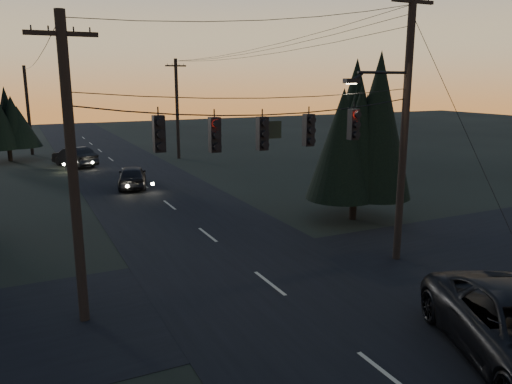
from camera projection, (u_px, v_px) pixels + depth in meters
name	position (u px, v px, depth m)	size (l,w,h in m)	color
main_road	(181.00, 214.00, 25.69)	(8.00, 120.00, 0.02)	black
cross_road	(270.00, 283.00, 16.91)	(60.00, 7.00, 0.02)	black
utility_pole_right	(396.00, 259.00, 19.25)	(5.00, 0.30, 10.00)	black
utility_pole_left	(85.00, 320.00, 14.36)	(1.80, 0.30, 8.50)	black
utility_pole_far_r	(179.00, 158.00, 43.83)	(1.80, 0.30, 8.50)	black
utility_pole_far_l	(33.00, 155.00, 45.96)	(0.30, 0.30, 8.00)	black
span_signal_assembly	(264.00, 131.00, 15.67)	(11.50, 0.44, 1.66)	black
evergreen_right	(357.00, 125.00, 23.73)	(3.93, 3.93, 8.07)	black
evergreen_dist	(6.00, 120.00, 41.65)	(3.91, 3.91, 5.77)	black
sedan_oncoming_a	(132.00, 177.00, 31.80)	(1.69, 4.20, 1.43)	black
sedan_oncoming_b	(74.00, 157.00, 39.59)	(1.61, 4.61, 1.52)	black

